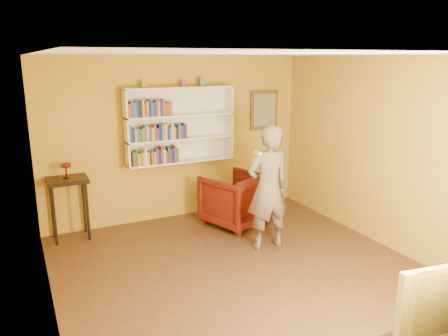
{
  "coord_description": "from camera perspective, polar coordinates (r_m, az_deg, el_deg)",
  "views": [
    {
      "loc": [
        -2.44,
        -4.3,
        2.66
      ],
      "look_at": [
        0.02,
        0.75,
        1.24
      ],
      "focal_mm": 35.0,
      "sensor_mm": 36.0,
      "label": 1
    }
  ],
  "objects": [
    {
      "name": "bookshelf",
      "position": [
        7.22,
        -5.92,
        5.61
      ],
      "size": [
        1.8,
        0.29,
        1.23
      ],
      "color": "white",
      "rests_on": "room_shell"
    },
    {
      "name": "armchair",
      "position": [
        7.12,
        1.57,
        -4.14
      ],
      "size": [
        1.17,
        1.18,
        0.85
      ],
      "primitive_type": "imported",
      "rotation": [
        0.0,
        0.0,
        3.49
      ],
      "color": "#440704",
      "rests_on": "ground"
    },
    {
      "name": "books_row_middle",
      "position": [
        7.01,
        -8.65,
        4.55
      ],
      "size": [
        0.93,
        0.19,
        0.26
      ],
      "color": "#16663E",
      "rests_on": "bookshelf"
    },
    {
      "name": "books_row_lower",
      "position": [
        7.06,
        -9.03,
        1.48
      ],
      "size": [
        0.78,
        0.19,
        0.27
      ],
      "color": "black",
      "rests_on": "bookshelf"
    },
    {
      "name": "person",
      "position": [
        6.16,
        5.75,
        -2.61
      ],
      "size": [
        0.66,
        0.45,
        1.78
      ],
      "primitive_type": "imported",
      "rotation": [
        0.0,
        0.0,
        3.1
      ],
      "color": "#685A4C",
      "rests_on": "ground"
    },
    {
      "name": "console_table",
      "position": [
        6.84,
        -19.73,
        -2.58
      ],
      "size": [
        0.58,
        0.44,
        0.95
      ],
      "color": "black",
      "rests_on": "ground"
    },
    {
      "name": "ornament_left",
      "position": [
        6.92,
        -10.39,
        10.68
      ],
      "size": [
        0.07,
        0.07,
        0.1
      ],
      "primitive_type": "cube",
      "color": "#A1642E",
      "rests_on": "bookshelf"
    },
    {
      "name": "framed_painting",
      "position": [
        7.95,
        5.25,
        7.55
      ],
      "size": [
        0.55,
        0.05,
        0.7
      ],
      "color": "brown",
      "rests_on": "room_shell"
    },
    {
      "name": "ruby_lustre",
      "position": [
        6.76,
        -19.97,
        0.13
      ],
      "size": [
        0.14,
        0.15,
        0.23
      ],
      "color": "maroon",
      "rests_on": "console_table"
    },
    {
      "name": "books_row_upper",
      "position": [
        6.92,
        -9.74,
        7.63
      ],
      "size": [
        0.69,
        0.19,
        0.27
      ],
      "color": "#97501B",
      "rests_on": "bookshelf"
    },
    {
      "name": "game_remote",
      "position": [
        5.66,
        4.42,
        1.99
      ],
      "size": [
        0.04,
        0.15,
        0.04
      ],
      "primitive_type": "cube",
      "color": "white",
      "rests_on": "person"
    },
    {
      "name": "ornament_centre",
      "position": [
        7.12,
        -5.36,
        10.94
      ],
      "size": [
        0.08,
        0.08,
        0.1
      ],
      "primitive_type": "cube",
      "color": "#943141",
      "rests_on": "bookshelf"
    },
    {
      "name": "ornament_right",
      "position": [
        7.24,
        -2.9,
        11.12
      ],
      "size": [
        0.09,
        0.09,
        0.12
      ],
      "primitive_type": "cube",
      "color": "slate",
      "rests_on": "bookshelf"
    },
    {
      "name": "room_shell",
      "position": [
        5.21,
        3.45,
        -4.24
      ],
      "size": [
        5.3,
        5.8,
        2.88
      ],
      "color": "#452B16",
      "rests_on": "ground"
    }
  ]
}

